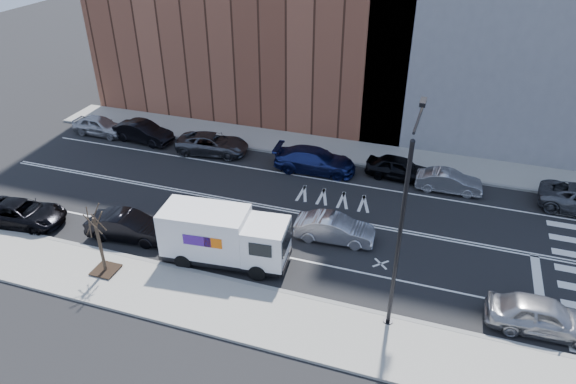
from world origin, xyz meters
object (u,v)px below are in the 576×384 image
Objects in this scene: driving_sedan at (335,229)px; far_parked_a at (100,126)px; fedex_van at (223,236)px; near_parked_front at (543,316)px; far_parked_b at (143,132)px.

far_parked_a is at bearing 65.90° from driving_sedan.
fedex_van reaches higher than driving_sedan.
near_parked_front reaches higher than driving_sedan.
far_parked_a is at bearing 95.70° from far_parked_b.
driving_sedan is (16.79, -7.73, -0.05)m from far_parked_b.
far_parked_a is at bearing 68.23° from near_parked_front.
near_parked_front is at bearing -108.88° from far_parked_a.
near_parked_front is (10.18, -3.67, 0.09)m from driving_sedan.
driving_sedan is at bearing -109.14° from far_parked_a.
near_parked_front reaches higher than far_parked_b.
far_parked_b is 18.48m from driving_sedan.
near_parked_front is (26.97, -11.39, 0.04)m from far_parked_b.
near_parked_front is at bearing -113.31° from driving_sedan.
far_parked_a is 1.01× the size of driving_sedan.
fedex_van is at bearing -127.31° from far_parked_b.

